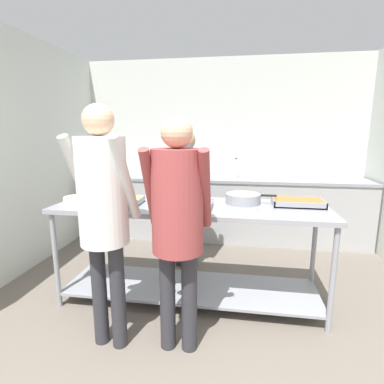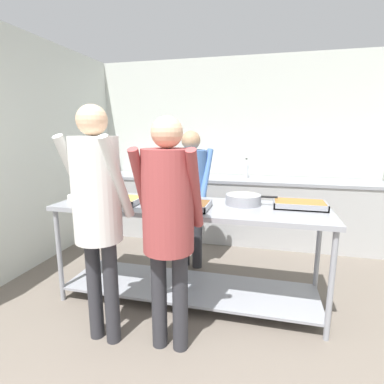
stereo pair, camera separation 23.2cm
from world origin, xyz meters
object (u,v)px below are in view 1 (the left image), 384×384
Objects in this scene: serving_tray_roast at (191,206)px; cook_behind_counter at (186,185)px; plate_stack at (76,200)px; guest_serving_left at (103,203)px; serving_tray_greens at (298,202)px; guest_serving_right at (178,213)px; sauce_pan at (243,198)px; broccoli_bowl at (164,194)px; serving_tray_vegetables at (115,202)px; water_bottle at (236,168)px.

cook_behind_counter reaches higher than serving_tray_roast.
guest_serving_left reaches higher than plate_stack.
serving_tray_greens is 1.24m from guest_serving_right.
sauce_pan is at bearing 60.97° from guest_serving_right.
guest_serving_left is (0.56, -0.62, 0.14)m from plate_stack.
guest_serving_left is 1.45m from cook_behind_counter.
serving_tray_roast and serving_tray_greens have the same top height.
broccoli_bowl is 0.50× the size of serving_tray_greens.
cook_behind_counter is at bearing 41.35° from plate_stack.
broccoli_bowl is 0.48× the size of sauce_pan.
sauce_pan is (1.53, 0.23, 0.02)m from plate_stack.
sauce_pan is at bearing -5.59° from broccoli_bowl.
plate_stack is 0.64× the size of serving_tray_roast.
serving_tray_vegetables is at bearing 106.43° from guest_serving_left.
serving_tray_roast is 1.95m from water_bottle.
serving_tray_greens is at bearing 16.29° from serving_tray_roast.
water_bottle reaches higher than sauce_pan.
guest_serving_right is 2.48m from water_bottle.
plate_stack is 0.14× the size of guest_serving_right.
serving_tray_roast is at bearing -77.39° from cook_behind_counter.
cook_behind_counter is 5.64× the size of water_bottle.
serving_tray_vegetables is at bearing -169.07° from sauce_pan.
serving_tray_roast is (1.08, -0.04, -0.00)m from plate_stack.
plate_stack is at bearing 151.75° from guest_serving_right.
guest_serving_left reaches higher than serving_tray_roast.
serving_tray_vegetables is at bearing 140.03° from guest_serving_right.
serving_tray_vegetables and serving_tray_roast have the same top height.
serving_tray_vegetables is at bearing -119.43° from water_bottle.
cook_behind_counter is at bearing 73.88° from broccoli_bowl.
guest_serving_right is (0.32, -0.88, 0.07)m from broccoli_bowl.
cook_behind_counter is at bearing -116.44° from water_bottle.
plate_stack reaches higher than serving_tray_roast.
plate_stack is at bearing -138.65° from cook_behind_counter.
guest_serving_left is at bearing -101.73° from broccoli_bowl.
cook_behind_counter is (-0.63, 0.56, 0.00)m from sauce_pan.
guest_serving_right is at bearing -69.81° from broccoli_bowl.
water_bottle reaches higher than serving_tray_greens.
serving_tray_greens is 1.24m from cook_behind_counter.
cook_behind_counter reaches higher than sauce_pan.
serving_tray_vegetables is at bearing -123.31° from cook_behind_counter.
broccoli_bowl is at bearing 21.81° from plate_stack.
serving_tray_roast is 0.97m from serving_tray_greens.
sauce_pan is at bearing 41.20° from guest_serving_left.
plate_stack is 0.82× the size of water_bottle.
guest_serving_right is at bearing 4.01° from guest_serving_left.
guest_serving_right is (0.51, 0.04, -0.06)m from guest_serving_left.
serving_tray_roast is at bearing 48.21° from guest_serving_left.
serving_tray_vegetables is 1.04× the size of serving_tray_greens.
broccoli_bowl is 0.77m from sauce_pan.
serving_tray_vegetables is 2.15m from water_bottle.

